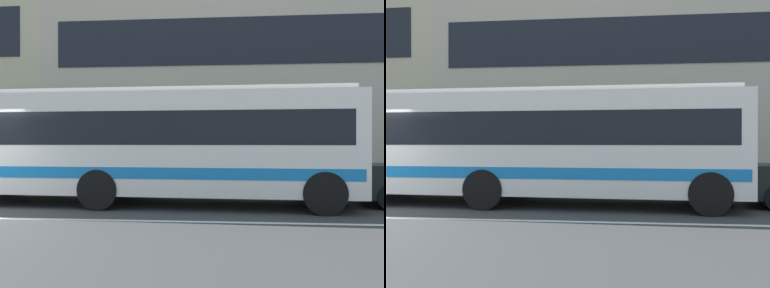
{
  "view_description": "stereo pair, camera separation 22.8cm",
  "coord_description": "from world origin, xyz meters",
  "views": [
    {
      "loc": [
        6.29,
        -8.42,
        1.69
      ],
      "look_at": [
        5.32,
        2.49,
        1.62
      ],
      "focal_mm": 37.77,
      "sensor_mm": 36.0,
      "label": 1
    },
    {
      "loc": [
        6.51,
        -8.4,
        1.69
      ],
      "look_at": [
        5.32,
        2.49,
        1.62
      ],
      "focal_mm": 37.77,
      "sensor_mm": 36.0,
      "label": 2
    }
  ],
  "objects": [
    {
      "name": "apartment_block_right",
      "position": [
        8.45,
        14.84,
        5.33
      ],
      "size": [
        21.75,
        10.27,
        10.66
      ],
      "color": "#BAAD97",
      "rests_on": "ground_plane"
    },
    {
      "name": "transit_bus",
      "position": [
        3.86,
        2.41,
        1.68
      ],
      "size": [
        11.48,
        3.08,
        3.03
      ],
      "color": "silver",
      "rests_on": "ground_plane"
    }
  ]
}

